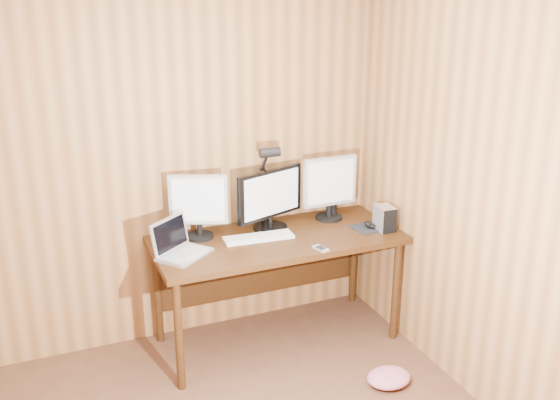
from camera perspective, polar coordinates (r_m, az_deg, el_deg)
room_shell at (r=2.15m, az=-6.76°, el=-9.94°), size 4.00×4.00×4.00m
desk at (r=4.14m, az=-0.65°, el=-4.63°), size 1.60×0.70×0.75m
monitor_center at (r=4.09m, az=-0.90°, el=0.10°), size 0.51×0.23×0.41m
monitor_left at (r=3.98m, az=-7.46°, el=-0.42°), size 0.36×0.18×0.42m
monitor_right at (r=4.28m, az=4.57°, el=1.28°), size 0.39×0.19×0.44m
laptop at (r=3.81m, az=-9.27°, el=-4.18°), size 0.39×0.38×0.22m
keyboard at (r=4.01m, az=-1.98°, el=-3.42°), size 0.46×0.17×0.02m
mousepad at (r=4.23m, az=8.24°, el=-2.50°), size 0.26×0.22×0.00m
mouse at (r=4.22m, az=8.26°, el=-2.24°), size 0.08×0.12×0.04m
hard_drive at (r=4.18m, az=9.55°, el=-1.65°), size 0.11×0.15×0.16m
phone at (r=3.85m, az=3.74°, el=-4.46°), size 0.08×0.12×0.01m
speaker at (r=4.40m, az=4.88°, el=-0.72°), size 0.05×0.05×0.12m
desk_lamp at (r=4.13m, az=-1.26°, el=2.46°), size 0.13×0.19×0.59m
fabric_pile at (r=3.97m, az=9.91°, el=-15.72°), size 0.32×0.28×0.09m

